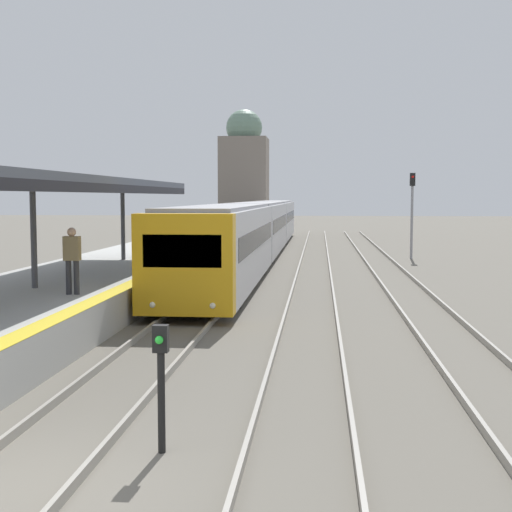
{
  "coord_description": "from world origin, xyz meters",
  "views": [
    {
      "loc": [
        3.52,
        -7.62,
        3.37
      ],
      "look_at": [
        1.65,
        13.41,
        1.62
      ],
      "focal_mm": 50.0,
      "sensor_mm": 36.0,
      "label": 1
    }
  ],
  "objects": [
    {
      "name": "train_near",
      "position": [
        0.0,
        32.45,
        1.7
      ],
      "size": [
        2.66,
        44.01,
        3.06
      ],
      "color": "gold",
      "rests_on": "ground_plane"
    },
    {
      "name": "distant_domed_building",
      "position": [
        -3.36,
        57.51,
        5.33
      ],
      "size": [
        4.28,
        4.28,
        11.28
      ],
      "color": "slate",
      "rests_on": "ground_plane"
    },
    {
      "name": "track_middle_line",
      "position": [
        3.3,
        0.0,
        0.07
      ],
      "size": [
        1.51,
        120.0,
        0.15
      ],
      "color": "gray",
      "rests_on": "ground_plane"
    },
    {
      "name": "track_platform_line",
      "position": [
        0.0,
        0.0,
        0.07
      ],
      "size": [
        1.51,
        120.0,
        0.15
      ],
      "color": "gray",
      "rests_on": "ground_plane"
    },
    {
      "name": "signal_mast_far",
      "position": [
        8.54,
        31.77,
        2.96
      ],
      "size": [
        0.28,
        0.29,
        4.66
      ],
      "color": "gray",
      "rests_on": "ground_plane"
    },
    {
      "name": "ground_plane",
      "position": [
        0.0,
        0.0,
        0.0
      ],
      "size": [
        240.0,
        240.0,
        0.0
      ],
      "primitive_type": "plane",
      "color": "#666056"
    },
    {
      "name": "signal_post_near",
      "position": [
        1.47,
        1.4,
        1.06
      ],
      "size": [
        0.2,
        0.22,
        1.71
      ],
      "color": "black",
      "rests_on": "ground_plane"
    },
    {
      "name": "person_on_platform",
      "position": [
        -2.58,
        9.48,
        1.9
      ],
      "size": [
        0.4,
        0.22,
        1.66
      ],
      "color": "#2D2D33",
      "rests_on": "station_platform"
    },
    {
      "name": "platform_canopy",
      "position": [
        -3.97,
        10.61,
        3.8
      ],
      "size": [
        4.0,
        21.55,
        2.97
      ],
      "color": "#4C515B",
      "rests_on": "station_platform"
    }
  ]
}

